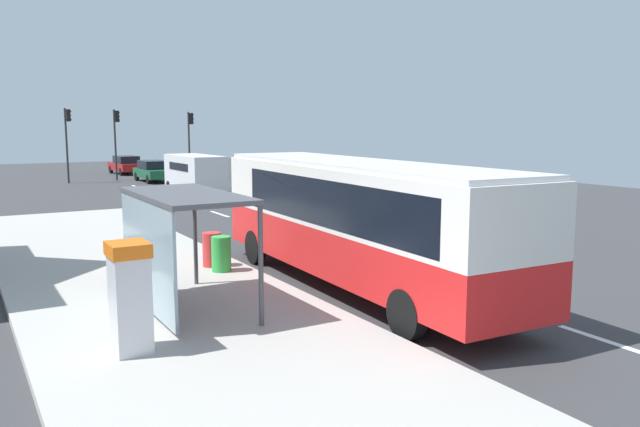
{
  "coord_description": "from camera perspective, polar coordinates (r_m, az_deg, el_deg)",
  "views": [
    {
      "loc": [
        -10.33,
        -13.16,
        4.11
      ],
      "look_at": [
        -1.0,
        2.72,
        1.5
      ],
      "focal_mm": 35.36,
      "sensor_mm": 36.0,
      "label": 1
    }
  ],
  "objects": [
    {
      "name": "ground_plane",
      "position": [
        29.35,
        -9.51,
        -0.14
      ],
      "size": [
        56.0,
        92.0,
        0.04
      ],
      "primitive_type": "cube",
      "color": "#38383A"
    },
    {
      "name": "sidewalk_platform",
      "position": [
        16.17,
        -15.49,
        -6.63
      ],
      "size": [
        6.2,
        30.0,
        0.18
      ],
      "primitive_type": "cube",
      "color": "#ADAAA3",
      "rests_on": "ground"
    },
    {
      "name": "lane_stripe_seg_0",
      "position": [
        13.42,
        24.62,
        -10.51
      ],
      "size": [
        0.16,
        2.2,
        0.01
      ],
      "primitive_type": "cube",
      "color": "silver",
      "rests_on": "ground"
    },
    {
      "name": "lane_stripe_seg_1",
      "position": [
        16.63,
        10.33,
        -6.36
      ],
      "size": [
        0.16,
        2.2,
        0.01
      ],
      "primitive_type": "cube",
      "color": "silver",
      "rests_on": "ground"
    },
    {
      "name": "lane_stripe_seg_2",
      "position": [
        20.57,
        1.2,
        -3.44
      ],
      "size": [
        0.16,
        2.2,
        0.01
      ],
      "primitive_type": "cube",
      "color": "silver",
      "rests_on": "ground"
    },
    {
      "name": "lane_stripe_seg_3",
      "position": [
        24.89,
        -4.84,
        -1.45
      ],
      "size": [
        0.16,
        2.2,
        0.01
      ],
      "primitive_type": "cube",
      "color": "silver",
      "rests_on": "ground"
    },
    {
      "name": "lane_stripe_seg_4",
      "position": [
        29.43,
        -9.06,
        -0.05
      ],
      "size": [
        0.16,
        2.2,
        0.01
      ],
      "primitive_type": "cube",
      "color": "silver",
      "rests_on": "ground"
    },
    {
      "name": "lane_stripe_seg_5",
      "position": [
        34.1,
        -12.13,
        0.97
      ],
      "size": [
        0.16,
        2.2,
        0.01
      ],
      "primitive_type": "cube",
      "color": "silver",
      "rests_on": "ground"
    },
    {
      "name": "lane_stripe_seg_6",
      "position": [
        38.85,
        -14.46,
        1.75
      ],
      "size": [
        0.16,
        2.2,
        0.01
      ],
      "primitive_type": "cube",
      "color": "silver",
      "rests_on": "ground"
    },
    {
      "name": "lane_stripe_seg_7",
      "position": [
        43.66,
        -16.28,
        2.35
      ],
      "size": [
        0.16,
        2.2,
        0.01
      ],
      "primitive_type": "cube",
      "color": "silver",
      "rests_on": "ground"
    },
    {
      "name": "bus",
      "position": [
        15.68,
        3.27,
        -0.26
      ],
      "size": [
        2.93,
        11.1,
        3.21
      ],
      "color": "red",
      "rests_on": "ground"
    },
    {
      "name": "white_van",
      "position": [
        38.26,
        -11.26,
        3.76
      ],
      "size": [
        2.16,
        5.26,
        2.3
      ],
      "color": "white",
      "rests_on": "ground"
    },
    {
      "name": "sedan_near",
      "position": [
        55.07,
        -17.16,
        4.25
      ],
      "size": [
        2.04,
        4.49,
        1.52
      ],
      "color": "#A51919",
      "rests_on": "ground"
    },
    {
      "name": "sedan_far",
      "position": [
        47.16,
        -14.85,
        3.76
      ],
      "size": [
        1.9,
        4.43,
        1.52
      ],
      "color": "#195933",
      "rests_on": "ground"
    },
    {
      "name": "ticket_machine",
      "position": [
        11.42,
        -16.81,
        -7.2
      ],
      "size": [
        0.66,
        0.76,
        1.94
      ],
      "color": "silver",
      "rests_on": "sidewalk_platform"
    },
    {
      "name": "recycling_bin_green",
      "position": [
        17.2,
        -8.93,
        -3.62
      ],
      "size": [
        0.52,
        0.52,
        0.95
      ],
      "primitive_type": "cylinder",
      "color": "green",
      "rests_on": "sidewalk_platform"
    },
    {
      "name": "recycling_bin_red",
      "position": [
        17.84,
        -9.76,
        -3.22
      ],
      "size": [
        0.52,
        0.52,
        0.95
      ],
      "primitive_type": "cylinder",
      "color": "red",
      "rests_on": "sidewalk_platform"
    },
    {
      "name": "traffic_light_near_side",
      "position": [
        49.02,
        -11.68,
        7.01
      ],
      "size": [
        0.49,
        0.28,
        5.04
      ],
      "color": "#2D2D2D",
      "rests_on": "ground"
    },
    {
      "name": "traffic_light_far_side",
      "position": [
        47.74,
        -21.88,
        6.72
      ],
      "size": [
        0.49,
        0.28,
        5.23
      ],
      "color": "#2D2D2D",
      "rests_on": "ground"
    },
    {
      "name": "traffic_light_median",
      "position": [
        49.18,
        -17.96,
        6.9
      ],
      "size": [
        0.49,
        0.28,
        5.19
      ],
      "color": "#2D2D2D",
      "rests_on": "ground"
    },
    {
      "name": "bus_shelter",
      "position": [
        13.56,
        -13.3,
        -0.69
      ],
      "size": [
        1.8,
        4.0,
        2.5
      ],
      "color": "#4C4C51",
      "rests_on": "sidewalk_platform"
    }
  ]
}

